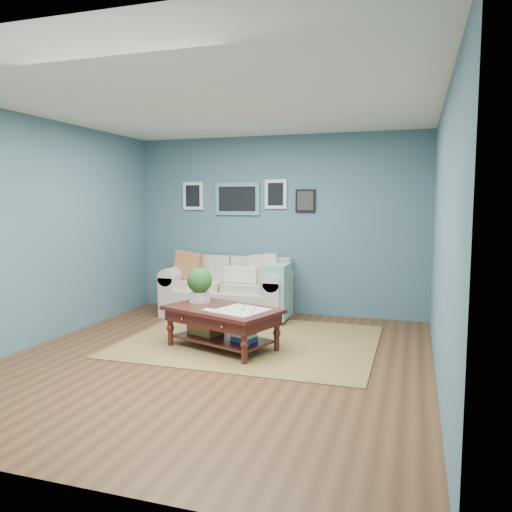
% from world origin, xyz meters
% --- Properties ---
extents(room_shell, '(5.00, 5.02, 2.70)m').
position_xyz_m(room_shell, '(-0.01, 0.06, 1.36)').
color(room_shell, brown).
rests_on(room_shell, ground).
extents(area_rug, '(2.99, 2.39, 0.01)m').
position_xyz_m(area_rug, '(0.14, 0.81, 0.01)').
color(area_rug, brown).
rests_on(area_rug, ground).
extents(loveseat, '(1.89, 0.86, 0.97)m').
position_xyz_m(loveseat, '(-0.55, 2.03, 0.40)').
color(loveseat, beige).
rests_on(loveseat, ground).
extents(coffee_table, '(1.48, 1.16, 0.91)m').
position_xyz_m(coffee_table, '(-0.14, 0.44, 0.40)').
color(coffee_table, black).
rests_on(coffee_table, ground).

